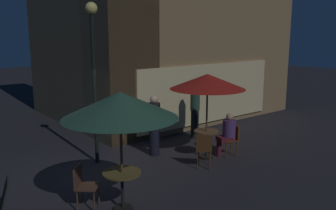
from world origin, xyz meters
name	(u,v)px	position (x,y,z in m)	size (l,w,h in m)	color
ground_plane	(89,177)	(0.00, 0.00, 0.00)	(60.00, 60.00, 0.00)	#26242A
cafe_building	(150,19)	(4.46, 3.60, 3.89)	(8.92, 7.03, 7.79)	#94744D
street_lamp_near_corner	(93,57)	(0.61, 0.75, 2.80)	(0.30, 0.30, 4.15)	black
cafe_table_0	(122,182)	(-0.24, -1.93, 0.57)	(0.75, 0.75, 0.78)	black
cafe_table_1	(206,139)	(3.13, -0.80, 0.55)	(0.68, 0.68, 0.78)	black
patio_umbrella_0	(120,105)	(-0.24, -1.93, 2.09)	(2.18, 2.18, 2.35)	black
patio_umbrella_1	(207,82)	(3.13, -0.80, 2.12)	(2.03, 2.03, 2.34)	black
cafe_chair_0	(83,183)	(-0.81, -1.40, 0.54)	(0.59, 0.59, 0.88)	#4D3225
cafe_chair_1	(204,147)	(2.52, -1.35, 0.56)	(0.54, 0.54, 0.91)	#503016
cafe_chair_2	(232,137)	(3.87, -1.06, 0.53)	(0.53, 0.53, 0.86)	#5F3215
patron_seated_0	(227,132)	(3.74, -1.02, 0.69)	(0.55, 0.47, 1.22)	#541A25
patron_standing_1	(154,125)	(2.17, 0.29, 0.87)	(0.34, 0.34, 1.72)	black
patron_standing_2	(195,112)	(4.21, 0.84, 0.88)	(0.31, 0.31, 1.73)	black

